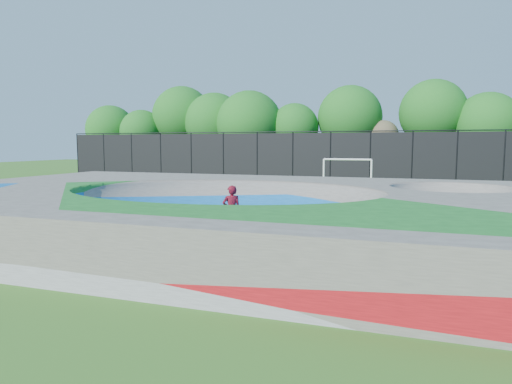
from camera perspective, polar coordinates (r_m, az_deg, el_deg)
ground at (r=15.86m, az=-4.13°, el=-5.01°), size 120.00×120.00×0.00m
skate_deck at (r=15.74m, az=-4.15°, el=-2.33°), size 22.00×14.00×1.50m
skater at (r=15.04m, az=-3.07°, el=-2.35°), size 0.73×0.66×1.68m
skateboard at (r=15.18m, az=-3.05°, el=-5.41°), size 0.80×0.54×0.05m
soccer_goal at (r=30.19m, az=11.33°, el=2.91°), size 3.18×0.12×2.10m
fence at (r=35.84m, az=9.28°, el=4.44°), size 48.09×0.09×4.04m
treeline at (r=40.89m, az=10.67°, el=8.88°), size 52.89×8.12×8.81m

